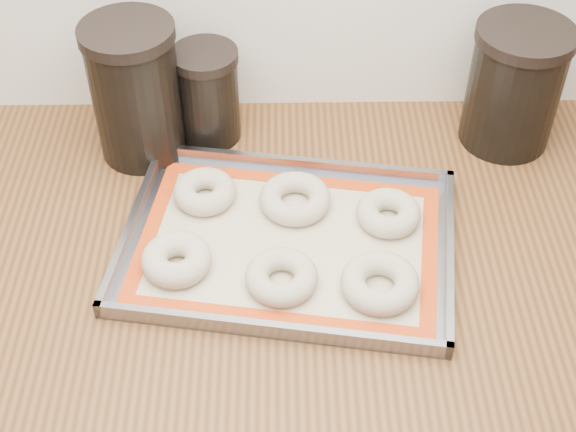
{
  "coord_description": "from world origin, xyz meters",
  "views": [
    {
      "loc": [
        -0.05,
        0.89,
        1.73
      ],
      "look_at": [
        -0.04,
        1.66,
        0.96
      ],
      "focal_mm": 50.0,
      "sensor_mm": 36.0,
      "label": 1
    }
  ],
  "objects_px": {
    "canister_mid": "(207,95)",
    "canister_right": "(514,86)",
    "bagel_front_mid": "(281,277)",
    "bagel_front_left": "(176,259)",
    "bagel_back_right": "(388,213)",
    "canister_left": "(136,91)",
    "bagel_back_left": "(205,192)",
    "baking_tray": "(288,243)",
    "bagel_front_right": "(380,283)",
    "bagel_back_mid": "(295,199)"
  },
  "relations": [
    {
      "from": "canister_mid",
      "to": "bagel_back_left",
      "type": "bearing_deg",
      "value": -89.79
    },
    {
      "from": "baking_tray",
      "to": "bagel_back_mid",
      "type": "distance_m",
      "value": 0.08
    },
    {
      "from": "baking_tray",
      "to": "bagel_front_left",
      "type": "distance_m",
      "value": 0.16
    },
    {
      "from": "baking_tray",
      "to": "bagel_back_left",
      "type": "relative_size",
      "value": 5.45
    },
    {
      "from": "bagel_front_right",
      "to": "canister_left",
      "type": "relative_size",
      "value": 0.47
    },
    {
      "from": "canister_right",
      "to": "bagel_front_mid",
      "type": "bearing_deg",
      "value": -139.18
    },
    {
      "from": "bagel_back_right",
      "to": "canister_right",
      "type": "xyz_separation_m",
      "value": [
        0.21,
        0.2,
        0.08
      ]
    },
    {
      "from": "bagel_back_right",
      "to": "canister_right",
      "type": "distance_m",
      "value": 0.3
    },
    {
      "from": "baking_tray",
      "to": "canister_mid",
      "type": "bearing_deg",
      "value": 116.0
    },
    {
      "from": "baking_tray",
      "to": "bagel_front_mid",
      "type": "relative_size",
      "value": 5.17
    },
    {
      "from": "bagel_front_mid",
      "to": "baking_tray",
      "type": "bearing_deg",
      "value": 82.54
    },
    {
      "from": "bagel_front_right",
      "to": "bagel_back_mid",
      "type": "height_order",
      "value": "bagel_front_right"
    },
    {
      "from": "canister_mid",
      "to": "bagel_front_mid",
      "type": "bearing_deg",
      "value": -70.97
    },
    {
      "from": "bagel_front_left",
      "to": "canister_left",
      "type": "distance_m",
      "value": 0.29
    },
    {
      "from": "canister_mid",
      "to": "canister_right",
      "type": "relative_size",
      "value": 0.79
    },
    {
      "from": "bagel_back_mid",
      "to": "canister_right",
      "type": "height_order",
      "value": "canister_right"
    },
    {
      "from": "bagel_back_left",
      "to": "canister_right",
      "type": "xyz_separation_m",
      "value": [
        0.48,
        0.15,
        0.08
      ]
    },
    {
      "from": "bagel_front_mid",
      "to": "canister_left",
      "type": "xyz_separation_m",
      "value": [
        -0.22,
        0.29,
        0.09
      ]
    },
    {
      "from": "bagel_back_right",
      "to": "canister_right",
      "type": "bearing_deg",
      "value": 43.16
    },
    {
      "from": "baking_tray",
      "to": "bagel_back_mid",
      "type": "bearing_deg",
      "value": 81.28
    },
    {
      "from": "baking_tray",
      "to": "canister_left",
      "type": "height_order",
      "value": "canister_left"
    },
    {
      "from": "canister_mid",
      "to": "canister_right",
      "type": "bearing_deg",
      "value": -1.64
    },
    {
      "from": "baking_tray",
      "to": "bagel_back_left",
      "type": "xyz_separation_m",
      "value": [
        -0.12,
        0.09,
        0.01
      ]
    },
    {
      "from": "bagel_front_right",
      "to": "canister_mid",
      "type": "xyz_separation_m",
      "value": [
        -0.24,
        0.34,
        0.06
      ]
    },
    {
      "from": "bagel_front_left",
      "to": "canister_right",
      "type": "distance_m",
      "value": 0.59
    },
    {
      "from": "bagel_front_mid",
      "to": "bagel_back_left",
      "type": "distance_m",
      "value": 0.2
    },
    {
      "from": "bagel_front_left",
      "to": "canister_mid",
      "type": "relative_size",
      "value": 0.6
    },
    {
      "from": "bagel_back_left",
      "to": "canister_right",
      "type": "relative_size",
      "value": 0.46
    },
    {
      "from": "bagel_front_mid",
      "to": "bagel_front_right",
      "type": "relative_size",
      "value": 0.93
    },
    {
      "from": "bagel_front_left",
      "to": "bagel_back_right",
      "type": "bearing_deg",
      "value": 16.28
    },
    {
      "from": "baking_tray",
      "to": "bagel_back_left",
      "type": "height_order",
      "value": "bagel_back_left"
    },
    {
      "from": "canister_mid",
      "to": "bagel_back_mid",
      "type": "bearing_deg",
      "value": -52.66
    },
    {
      "from": "bagel_back_left",
      "to": "bagel_back_right",
      "type": "bearing_deg",
      "value": -10.36
    },
    {
      "from": "canister_right",
      "to": "canister_left",
      "type": "bearing_deg",
      "value": -177.99
    },
    {
      "from": "canister_left",
      "to": "canister_mid",
      "type": "bearing_deg",
      "value": 18.07
    },
    {
      "from": "baking_tray",
      "to": "canister_mid",
      "type": "height_order",
      "value": "canister_mid"
    },
    {
      "from": "canister_left",
      "to": "canister_right",
      "type": "bearing_deg",
      "value": 2.01
    },
    {
      "from": "bagel_front_right",
      "to": "bagel_back_left",
      "type": "height_order",
      "value": "same"
    },
    {
      "from": "bagel_front_right",
      "to": "bagel_back_right",
      "type": "xyz_separation_m",
      "value": [
        0.03,
        0.13,
        -0.0
      ]
    },
    {
      "from": "bagel_back_right",
      "to": "canister_mid",
      "type": "bearing_deg",
      "value": 142.14
    },
    {
      "from": "baking_tray",
      "to": "bagel_front_mid",
      "type": "xyz_separation_m",
      "value": [
        -0.01,
        -0.08,
        0.01
      ]
    },
    {
      "from": "bagel_back_right",
      "to": "canister_left",
      "type": "xyz_separation_m",
      "value": [
        -0.37,
        0.17,
        0.09
      ]
    },
    {
      "from": "bagel_back_left",
      "to": "canister_right",
      "type": "bearing_deg",
      "value": 17.06
    },
    {
      "from": "bagel_back_left",
      "to": "bagel_back_mid",
      "type": "xyz_separation_m",
      "value": [
        0.13,
        -0.02,
        -0.0
      ]
    },
    {
      "from": "bagel_back_mid",
      "to": "canister_right",
      "type": "bearing_deg",
      "value": 25.44
    },
    {
      "from": "bagel_front_left",
      "to": "baking_tray",
      "type": "bearing_deg",
      "value": 16.05
    },
    {
      "from": "canister_left",
      "to": "bagel_front_left",
      "type": "bearing_deg",
      "value": -74.06
    },
    {
      "from": "bagel_back_right",
      "to": "canister_mid",
      "type": "height_order",
      "value": "canister_mid"
    },
    {
      "from": "bagel_back_mid",
      "to": "bagel_back_right",
      "type": "distance_m",
      "value": 0.14
    },
    {
      "from": "bagel_back_left",
      "to": "canister_right",
      "type": "distance_m",
      "value": 0.5
    }
  ]
}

